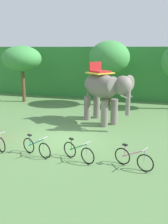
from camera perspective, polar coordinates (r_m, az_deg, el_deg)
The scene contains 8 objects.
ground_plane at distance 13.05m, azimuth -4.48°, elevation -6.37°, with size 80.00×80.00×0.00m, color #567F47.
foliage_hedge at distance 25.76m, azimuth 6.23°, elevation 9.38°, with size 36.00×6.00×4.72m, color #338438.
tree_left at distance 22.26m, azimuth -14.09°, elevation 11.71°, with size 3.35×3.35×4.81m.
tree_far_left at distance 20.33m, azimuth 5.83°, elevation 12.24°, with size 3.25×3.25×5.18m.
elephant at distance 15.37m, azimuth 4.61°, elevation 5.35°, with size 3.84×3.51×3.78m.
bike_teal at distance 11.28m, azimuth -10.86°, elevation -7.94°, with size 1.62×0.72×0.92m.
bike_green at distance 10.62m, azimuth -1.30°, elevation -9.13°, with size 1.58×0.80×0.92m.
bike_pink at distance 10.20m, azimuth 11.24°, elevation -10.45°, with size 1.60×0.77×0.92m.
Camera 1 is at (4.27, -11.41, 4.65)m, focal length 39.91 mm.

